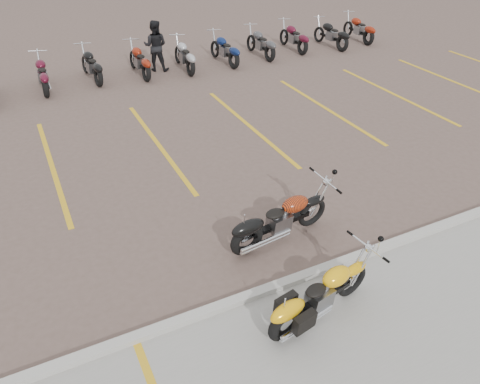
% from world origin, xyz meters
% --- Properties ---
extents(ground, '(100.00, 100.00, 0.00)m').
position_xyz_m(ground, '(0.00, 0.00, 0.00)').
color(ground, brown).
rests_on(ground, ground).
extents(curb, '(60.00, 0.18, 0.12)m').
position_xyz_m(curb, '(0.00, -2.00, 0.06)').
color(curb, '#ADAAA3').
rests_on(curb, ground).
extents(parking_stripes, '(38.00, 5.50, 0.01)m').
position_xyz_m(parking_stripes, '(0.00, 4.00, 0.00)').
color(parking_stripes, gold).
rests_on(parking_stripes, ground).
extents(yellow_cruiser, '(2.07, 0.53, 0.86)m').
position_xyz_m(yellow_cruiser, '(0.41, -2.79, 0.43)').
color(yellow_cruiser, black).
rests_on(yellow_cruiser, ground).
extents(flame_cruiser, '(2.22, 0.45, 0.92)m').
position_xyz_m(flame_cruiser, '(0.81, -0.85, 0.45)').
color(flame_cruiser, black).
rests_on(flame_cruiser, ground).
extents(person_b, '(1.10, 1.03, 1.80)m').
position_xyz_m(person_b, '(1.85, 9.80, 0.90)').
color(person_b, black).
rests_on(person_b, ground).
extents(bg_bike_row, '(22.11, 2.01, 1.10)m').
position_xyz_m(bg_bike_row, '(0.27, 9.56, 0.55)').
color(bg_bike_row, black).
rests_on(bg_bike_row, ground).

